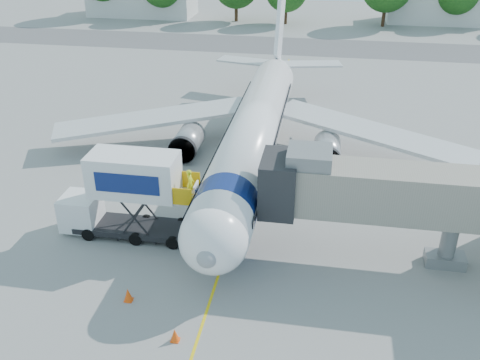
# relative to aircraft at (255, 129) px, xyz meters

# --- Properties ---
(ground) EXTENTS (160.00, 160.00, 0.00)m
(ground) POSITION_rel_aircraft_xyz_m (0.00, -4.12, -2.95)
(ground) COLOR gray
(ground) RESTS_ON ground
(guidance_line) EXTENTS (0.15, 70.00, 0.01)m
(guidance_line) POSITION_rel_aircraft_xyz_m (0.00, -4.12, -2.94)
(guidance_line) COLOR yellow
(guidance_line) RESTS_ON ground
(taxiway_strip) EXTENTS (120.00, 10.00, 0.01)m
(taxiway_strip) POSITION_rel_aircraft_xyz_m (0.00, 37.88, -2.94)
(taxiway_strip) COLOR #59595B
(taxiway_strip) RESTS_ON ground
(aircraft) EXTENTS (34.17, 37.73, 11.35)m
(aircraft) POSITION_rel_aircraft_xyz_m (0.00, 0.00, 0.00)
(aircraft) COLOR white
(aircraft) RESTS_ON ground
(jet_bridge) EXTENTS (13.90, 3.20, 6.60)m
(jet_bridge) POSITION_rel_aircraft_xyz_m (7.99, -11.12, 1.39)
(jet_bridge) COLOR gray
(jet_bridge) RESTS_ON ground
(catering_hiloader) EXTENTS (8.50, 2.44, 5.50)m
(catering_hiloader) POSITION_rel_aircraft_xyz_m (-6.27, -11.12, -0.19)
(catering_hiloader) COLOR black
(catering_hiloader) RESTS_ON ground
(safety_cone_a) EXTENTS (0.44, 0.44, 0.70)m
(safety_cone_a) POSITION_rel_aircraft_xyz_m (-1.03, -19.40, -2.61)
(safety_cone_a) COLOR #FF4E0D
(safety_cone_a) RESTS_ON ground
(safety_cone_b) EXTENTS (0.47, 0.47, 0.75)m
(safety_cone_b) POSITION_rel_aircraft_xyz_m (-4.19, -17.05, -2.59)
(safety_cone_b) COLOR #FF4E0D
(safety_cone_b) RESTS_ON ground
(outbuilding_right) EXTENTS (16.40, 7.40, 5.30)m
(outbuilding_right) POSITION_rel_aircraft_xyz_m (22.00, 57.88, -0.29)
(outbuilding_right) COLOR silver
(outbuilding_right) RESTS_ON ground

